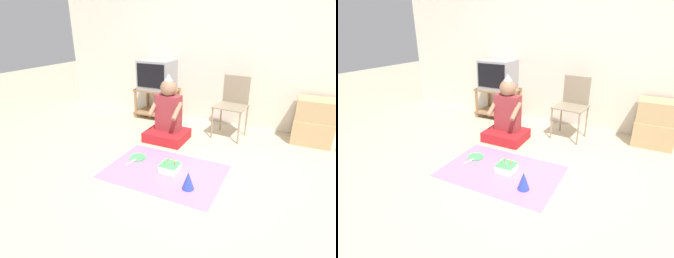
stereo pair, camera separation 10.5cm
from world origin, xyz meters
The scene contains 13 objects.
ground_plane centered at (0.00, 0.00, 0.00)m, with size 16.00×16.00×0.00m, color beige.
wall_back centered at (0.00, 2.01, 1.27)m, with size 6.40×0.06×2.55m.
tv_stand centered at (-1.16, 1.75, 0.31)m, with size 0.71×0.47×0.51m.
tv centered at (-1.16, 1.75, 0.76)m, with size 0.56×0.46×0.49m.
folding_chair centered at (0.21, 1.51, 0.52)m, with size 0.47×0.44×0.88m.
cardboard_box_stack centered at (1.29, 1.74, 0.30)m, with size 0.50×0.42×0.63m.
person_seated centered at (-0.57, 0.95, 0.31)m, with size 0.57×0.49×0.94m.
party_cloth centered at (-0.20, 0.12, 0.00)m, with size 1.32×0.92×0.01m.
birthday_cake centered at (-0.14, 0.14, 0.06)m, with size 0.20×0.20×0.16m.
party_hat_blue centered at (0.17, -0.07, 0.10)m, with size 0.13×0.13×0.19m.
paper_plate centered at (-0.65, 0.26, 0.01)m, with size 0.20×0.20×0.01m.
plastic_spoon_near centered at (-0.64, 0.17, 0.01)m, with size 0.07×0.14×0.01m.
plastic_spoon_far centered at (-0.65, 0.14, 0.01)m, with size 0.05×0.14×0.01m.
Camera 1 is at (0.97, -2.18, 1.57)m, focal length 28.00 mm.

